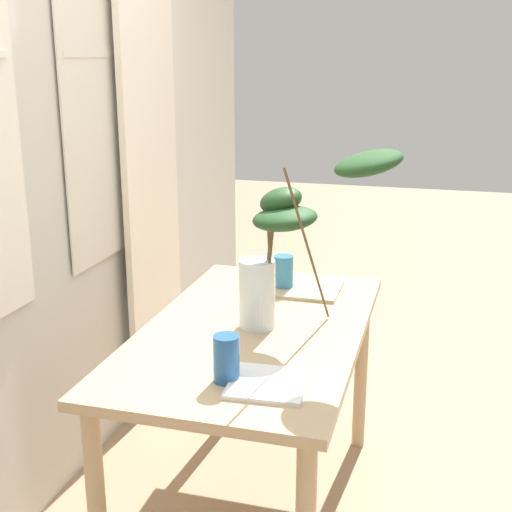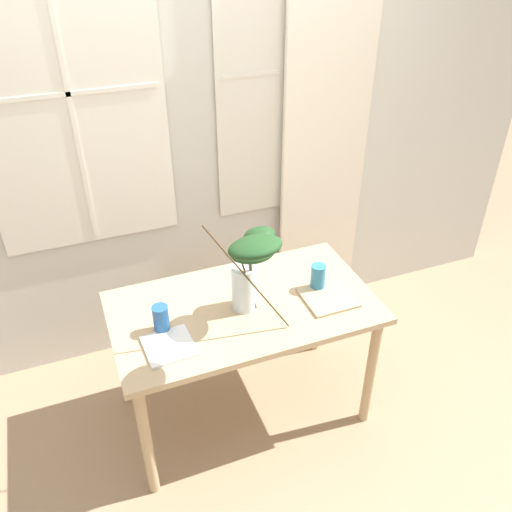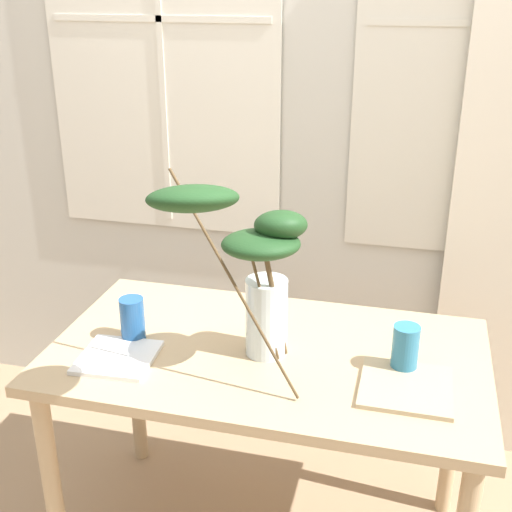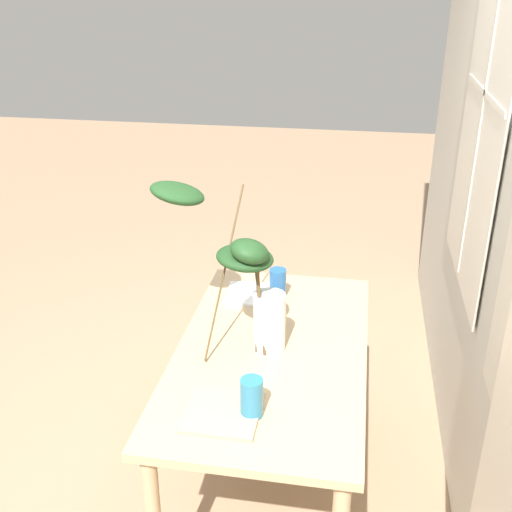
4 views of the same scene
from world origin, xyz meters
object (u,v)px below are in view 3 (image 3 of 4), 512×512
object	(u,v)px
plate_square_right	(406,387)
vase_with_branches	(253,266)
plate_square_left	(118,357)
dining_table	(267,378)
drinking_glass_blue_right	(405,348)
drinking_glass_blue_left	(132,319)

from	to	relation	value
plate_square_right	vase_with_branches	bearing A→B (deg)	-177.51
vase_with_branches	plate_square_left	xyz separation A→B (m)	(-0.41, -0.03, -0.33)
dining_table	vase_with_branches	xyz separation A→B (m)	(-0.01, -0.12, 0.43)
dining_table	drinking_glass_blue_right	size ratio (longest dim) A/B	9.34
drinking_glass_blue_right	plate_square_left	world-z (taller)	drinking_glass_blue_right
dining_table	plate_square_right	bearing A→B (deg)	-14.08
vase_with_branches	drinking_glass_blue_right	distance (m)	0.51
vase_with_branches	drinking_glass_blue_left	xyz separation A→B (m)	(-0.41, 0.09, -0.26)
drinking_glass_blue_right	plate_square_right	bearing A→B (deg)	-83.28
drinking_glass_blue_left	plate_square_left	xyz separation A→B (m)	(0.00, -0.12, -0.06)
vase_with_branches	plate_square_left	bearing A→B (deg)	-175.13
plate_square_left	plate_square_right	world-z (taller)	same
drinking_glass_blue_right	dining_table	bearing A→B (deg)	179.06
dining_table	drinking_glass_blue_left	distance (m)	0.46
vase_with_branches	plate_square_right	world-z (taller)	vase_with_branches
dining_table	plate_square_left	xyz separation A→B (m)	(-0.42, -0.16, 0.11)
vase_with_branches	plate_square_left	size ratio (longest dim) A/B	3.02
plate_square_left	dining_table	bearing A→B (deg)	20.73
dining_table	plate_square_right	world-z (taller)	plate_square_right
vase_with_branches	drinking_glass_blue_right	world-z (taller)	vase_with_branches
plate_square_left	plate_square_right	distance (m)	0.84
drinking_glass_blue_left	plate_square_right	bearing A→B (deg)	-4.73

